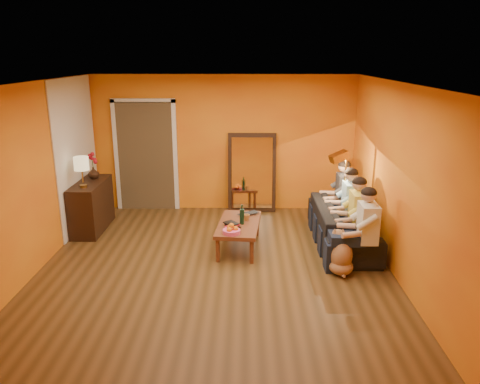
{
  "coord_description": "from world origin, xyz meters",
  "views": [
    {
      "loc": [
        0.45,
        -6.11,
        2.96
      ],
      "look_at": [
        0.35,
        0.5,
        1.0
      ],
      "focal_mm": 35.0,
      "sensor_mm": 36.0,
      "label": 1
    }
  ],
  "objects_px": {
    "dog": "(341,252)",
    "tumbler": "(246,217)",
    "sofa": "(342,224)",
    "coffee_table": "(239,235)",
    "person_far_right": "(344,195)",
    "person_mid_right": "(350,205)",
    "table_lamp": "(82,172)",
    "floor_lamp": "(344,196)",
    "person_mid_left": "(358,216)",
    "vase": "(94,173)",
    "wine_bottle": "(242,215)",
    "sideboard": "(92,206)",
    "mirror_frame": "(252,173)",
    "laptop": "(250,215)",
    "person_far_left": "(367,230)"
  },
  "relations": [
    {
      "from": "sofa",
      "to": "person_far_left",
      "type": "distance_m",
      "value": 1.05
    },
    {
      "from": "table_lamp",
      "to": "person_mid_left",
      "type": "xyz_separation_m",
      "value": [
        4.37,
        -0.7,
        -0.49
      ]
    },
    {
      "from": "table_lamp",
      "to": "coffee_table",
      "type": "bearing_deg",
      "value": -10.86
    },
    {
      "from": "floor_lamp",
      "to": "dog",
      "type": "relative_size",
      "value": 2.32
    },
    {
      "from": "wine_bottle",
      "to": "laptop",
      "type": "relative_size",
      "value": 0.86
    },
    {
      "from": "sideboard",
      "to": "person_far_left",
      "type": "relative_size",
      "value": 0.97
    },
    {
      "from": "coffee_table",
      "to": "person_far_right",
      "type": "distance_m",
      "value": 2.05
    },
    {
      "from": "sofa",
      "to": "dog",
      "type": "distance_m",
      "value": 1.1
    },
    {
      "from": "sofa",
      "to": "person_far_right",
      "type": "height_order",
      "value": "person_far_right"
    },
    {
      "from": "floor_lamp",
      "to": "wine_bottle",
      "type": "xyz_separation_m",
      "value": [
        -1.67,
        -0.52,
        -0.14
      ]
    },
    {
      "from": "mirror_frame",
      "to": "vase",
      "type": "height_order",
      "value": "mirror_frame"
    },
    {
      "from": "vase",
      "to": "mirror_frame",
      "type": "bearing_deg",
      "value": 16.57
    },
    {
      "from": "person_mid_right",
      "to": "person_far_right",
      "type": "xyz_separation_m",
      "value": [
        0.0,
        0.55,
        0.0
      ]
    },
    {
      "from": "sofa",
      "to": "laptop",
      "type": "xyz_separation_m",
      "value": [
        -1.49,
        0.11,
        0.12
      ]
    },
    {
      "from": "person_mid_left",
      "to": "laptop",
      "type": "relative_size",
      "value": 3.37
    },
    {
      "from": "person_mid_right",
      "to": "tumbler",
      "type": "relative_size",
      "value": 11.81
    },
    {
      "from": "person_mid_right",
      "to": "vase",
      "type": "relative_size",
      "value": 5.96
    },
    {
      "from": "coffee_table",
      "to": "person_mid_right",
      "type": "relative_size",
      "value": 1.0
    },
    {
      "from": "floor_lamp",
      "to": "person_mid_left",
      "type": "xyz_separation_m",
      "value": [
        0.08,
        -0.68,
        -0.11
      ]
    },
    {
      "from": "sofa",
      "to": "person_mid_left",
      "type": "bearing_deg",
      "value": -163.89
    },
    {
      "from": "table_lamp",
      "to": "wine_bottle",
      "type": "bearing_deg",
      "value": -11.71
    },
    {
      "from": "person_mid_right",
      "to": "vase",
      "type": "height_order",
      "value": "person_mid_right"
    },
    {
      "from": "dog",
      "to": "person_mid_right",
      "type": "xyz_separation_m",
      "value": [
        0.36,
        1.18,
        0.3
      ]
    },
    {
      "from": "floor_lamp",
      "to": "person_mid_left",
      "type": "relative_size",
      "value": 1.18
    },
    {
      "from": "wine_bottle",
      "to": "vase",
      "type": "distance_m",
      "value": 2.86
    },
    {
      "from": "dog",
      "to": "tumbler",
      "type": "distance_m",
      "value": 1.64
    },
    {
      "from": "floor_lamp",
      "to": "tumbler",
      "type": "height_order",
      "value": "floor_lamp"
    },
    {
      "from": "dog",
      "to": "tumbler",
      "type": "xyz_separation_m",
      "value": [
        -1.32,
        0.96,
        0.16
      ]
    },
    {
      "from": "person_far_left",
      "to": "sofa",
      "type": "bearing_deg",
      "value": 97.41
    },
    {
      "from": "table_lamp",
      "to": "sofa",
      "type": "xyz_separation_m",
      "value": [
        4.24,
        -0.25,
        -0.79
      ]
    },
    {
      "from": "laptop",
      "to": "person_mid_right",
      "type": "bearing_deg",
      "value": -37.27
    },
    {
      "from": "coffee_table",
      "to": "vase",
      "type": "relative_size",
      "value": 5.96
    },
    {
      "from": "mirror_frame",
      "to": "wine_bottle",
      "type": "xyz_separation_m",
      "value": [
        -0.17,
        -1.92,
        -0.18
      ]
    },
    {
      "from": "wine_bottle",
      "to": "tumbler",
      "type": "relative_size",
      "value": 3.0
    },
    {
      "from": "floor_lamp",
      "to": "person_far_right",
      "type": "distance_m",
      "value": 0.44
    },
    {
      "from": "mirror_frame",
      "to": "tumbler",
      "type": "xyz_separation_m",
      "value": [
        -0.1,
        -1.75,
        -0.29
      ]
    },
    {
      "from": "sideboard",
      "to": "vase",
      "type": "xyz_separation_m",
      "value": [
        0.0,
        0.25,
        0.53
      ]
    },
    {
      "from": "person_mid_left",
      "to": "vase",
      "type": "height_order",
      "value": "person_mid_left"
    },
    {
      "from": "dog",
      "to": "vase",
      "type": "relative_size",
      "value": 3.03
    },
    {
      "from": "person_mid_right",
      "to": "mirror_frame",
      "type": "bearing_deg",
      "value": 135.86
    },
    {
      "from": "sideboard",
      "to": "person_far_left",
      "type": "xyz_separation_m",
      "value": [
        4.37,
        -1.55,
        0.18
      ]
    },
    {
      "from": "wine_bottle",
      "to": "dog",
      "type": "bearing_deg",
      "value": -29.62
    },
    {
      "from": "laptop",
      "to": "table_lamp",
      "type": "bearing_deg",
      "value": 140.14
    },
    {
      "from": "vase",
      "to": "person_mid_left",
      "type": "bearing_deg",
      "value": -16.0
    },
    {
      "from": "person_far_left",
      "to": "person_far_right",
      "type": "xyz_separation_m",
      "value": [
        0.0,
        1.65,
        0.0
      ]
    },
    {
      "from": "sideboard",
      "to": "dog",
      "type": "relative_size",
      "value": 1.9
    },
    {
      "from": "floor_lamp",
      "to": "tumbler",
      "type": "bearing_deg",
      "value": 176.91
    },
    {
      "from": "sideboard",
      "to": "person_mid_left",
      "type": "relative_size",
      "value": 0.97
    },
    {
      "from": "mirror_frame",
      "to": "vase",
      "type": "xyz_separation_m",
      "value": [
        -2.79,
        -0.83,
        0.19
      ]
    },
    {
      "from": "floor_lamp",
      "to": "vase",
      "type": "xyz_separation_m",
      "value": [
        -4.29,
        0.57,
        0.23
      ]
    }
  ]
}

